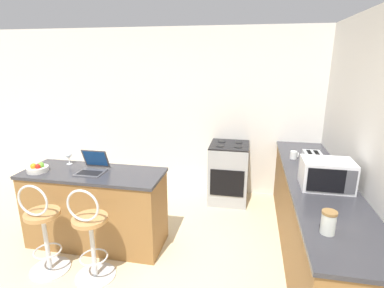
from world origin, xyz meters
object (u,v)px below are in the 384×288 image
object	(u,v)px
bar_stool_near	(43,231)
fruit_bowl	(38,168)
laptop	(93,166)
toaster	(312,160)
bar_stool_far	(91,237)
storage_jar	(328,222)
stove_range	(229,173)
mug_white	(294,155)
microwave	(327,174)
wine_glass_tall	(69,156)

from	to	relation	value
bar_stool_near	fruit_bowl	world-z (taller)	fruit_bowl
laptop	toaster	bearing A→B (deg)	14.04
bar_stool_far	fruit_bowl	distance (m)	1.09
laptop	storage_jar	world-z (taller)	laptop
laptop	stove_range	world-z (taller)	laptop
bar_stool_far	mug_white	size ratio (longest dim) A/B	10.06
toaster	microwave	bearing A→B (deg)	-87.26
mug_white	storage_jar	xyz separation A→B (m)	(0.03, -1.72, 0.04)
laptop	storage_jar	bearing A→B (deg)	-19.31
bar_stool_far	microwave	bearing A→B (deg)	15.87
bar_stool_near	bar_stool_far	size ratio (longest dim) A/B	1.00
laptop	fruit_bowl	bearing A→B (deg)	-167.89
bar_stool_far	mug_white	xyz separation A→B (m)	(2.03, 1.50, 0.48)
microwave	laptop	bearing A→B (deg)	-179.19
laptop	mug_white	size ratio (longest dim) A/B	3.08
wine_glass_tall	bar_stool_far	bearing A→B (deg)	-49.06
microwave	fruit_bowl	bearing A→B (deg)	-176.93
microwave	toaster	distance (m)	0.58
bar_stool_near	wine_glass_tall	size ratio (longest dim) A/B	6.77
bar_stool_near	bar_stool_far	world-z (taller)	same
stove_range	storage_jar	distance (m)	2.45
bar_stool_far	laptop	xyz separation A→B (m)	(-0.26, 0.60, 0.49)
bar_stool_near	wine_glass_tall	bearing A→B (deg)	100.85
stove_range	wine_glass_tall	world-z (taller)	wine_glass_tall
bar_stool_near	toaster	size ratio (longest dim) A/B	3.69
microwave	stove_range	xyz separation A→B (m)	(-1.04, 1.37, -0.59)
laptop	wine_glass_tall	distance (m)	0.44
laptop	storage_jar	size ratio (longest dim) A/B	1.74
mug_white	fruit_bowl	bearing A→B (deg)	-160.28
bar_stool_far	microwave	size ratio (longest dim) A/B	2.11
laptop	wine_glass_tall	bearing A→B (deg)	157.31
bar_stool_far	stove_range	xyz separation A→B (m)	(1.18, 2.01, -0.02)
mug_white	microwave	bearing A→B (deg)	-77.44
bar_stool_far	mug_white	world-z (taller)	bar_stool_far
microwave	stove_range	world-z (taller)	microwave
toaster	fruit_bowl	bearing A→B (deg)	-166.34
stove_range	fruit_bowl	size ratio (longest dim) A/B	3.99
toaster	mug_white	distance (m)	0.34
fruit_bowl	bar_stool_near	bearing A→B (deg)	-53.23
bar_stool_far	storage_jar	bearing A→B (deg)	-5.97
wine_glass_tall	bar_stool_near	bearing A→B (deg)	-79.15
wine_glass_tall	storage_jar	bearing A→B (deg)	-19.83
wine_glass_tall	laptop	bearing A→B (deg)	-22.69
bar_stool_near	toaster	distance (m)	3.02
bar_stool_near	bar_stool_far	distance (m)	0.52
microwave	storage_jar	bearing A→B (deg)	-101.05
wine_glass_tall	storage_jar	size ratio (longest dim) A/B	0.84
fruit_bowl	microwave	bearing A→B (deg)	3.07
bar_stool_near	fruit_bowl	size ratio (longest dim) A/B	4.39
storage_jar	bar_stool_near	bearing A→B (deg)	175.23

